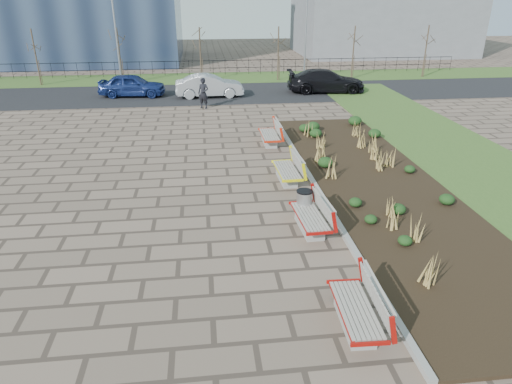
{
  "coord_description": "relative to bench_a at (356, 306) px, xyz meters",
  "views": [
    {
      "loc": [
        0.0,
        -9.71,
        6.59
      ],
      "look_at": [
        1.5,
        3.0,
        0.9
      ],
      "focal_mm": 32.0,
      "sensor_mm": 36.0,
      "label": 1
    }
  ],
  "objects": [
    {
      "name": "planting_curb",
      "position": [
        0.92,
        7.24,
        -0.42
      ],
      "size": [
        0.16,
        18.0,
        0.15
      ],
      "primitive_type": "cube",
      "color": "gray",
      "rests_on": "ground"
    },
    {
      "name": "bench_c",
      "position": [
        0.0,
        8.15,
        0.0
      ],
      "size": [
        0.97,
        2.13,
        1.0
      ],
      "primitive_type": null,
      "rotation": [
        0.0,
        0.0,
        0.03
      ],
      "color": "#FFF30D",
      "rests_on": "ground"
    },
    {
      "name": "litter_bin",
      "position": [
        0.01,
        5.18,
        -0.07
      ],
      "size": [
        0.49,
        0.49,
        0.87
      ],
      "primitive_type": "cylinder",
      "color": "#B2B2B7",
      "rests_on": "ground"
    },
    {
      "name": "tree_a",
      "position": [
        -15.0,
        28.74,
        1.54
      ],
      "size": [
        1.4,
        1.4,
        4.0
      ],
      "primitive_type": null,
      "color": "#4C3D2D",
      "rests_on": "grass_verge_far"
    },
    {
      "name": "grass_verge_near",
      "position": [
        8.0,
        7.24,
        -0.48
      ],
      "size": [
        5.0,
        38.0,
        0.04
      ],
      "primitive_type": "cube",
      "color": "#33511E",
      "rests_on": "ground"
    },
    {
      "name": "bench_a",
      "position": [
        0.0,
        0.0,
        0.0
      ],
      "size": [
        0.98,
        2.13,
        1.0
      ],
      "primitive_type": null,
      "rotation": [
        0.0,
        0.0,
        -0.04
      ],
      "color": "#A5100B",
      "rests_on": "ground"
    },
    {
      "name": "bench_b",
      "position": [
        0.0,
        4.33,
        0.0
      ],
      "size": [
        1.01,
        2.14,
        1.0
      ],
      "primitive_type": null,
      "rotation": [
        0.0,
        0.0,
        0.05
      ],
      "color": "#AA0E0B",
      "rests_on": "ground"
    },
    {
      "name": "planting_bed",
      "position": [
        3.25,
        7.24,
        -0.45
      ],
      "size": [
        4.5,
        18.0,
        0.1
      ],
      "primitive_type": "cube",
      "color": "black",
      "rests_on": "ground"
    },
    {
      "name": "car_blue",
      "position": [
        -7.63,
        23.97,
        0.26
      ],
      "size": [
        4.47,
        2.13,
        1.47
      ],
      "primitive_type": "imported",
      "rotation": [
        0.0,
        0.0,
        1.48
      ],
      "color": "navy",
      "rests_on": "road"
    },
    {
      "name": "car_black",
      "position": [
        5.57,
        23.77,
        0.3
      ],
      "size": [
        5.49,
        2.54,
        1.55
      ],
      "primitive_type": "imported",
      "rotation": [
        0.0,
        0.0,
        1.5
      ],
      "color": "black",
      "rests_on": "road"
    },
    {
      "name": "road",
      "position": [
        -3.0,
        24.24,
        -0.49
      ],
      "size": [
        80.0,
        7.0,
        0.02
      ],
      "primitive_type": "cube",
      "color": "black",
      "rests_on": "ground"
    },
    {
      "name": "tree_f",
      "position": [
        15.0,
        28.74,
        1.54
      ],
      "size": [
        1.4,
        1.4,
        4.0
      ],
      "primitive_type": null,
      "color": "#4C3D2D",
      "rests_on": "grass_verge_far"
    },
    {
      "name": "tree_c",
      "position": [
        -3.0,
        28.74,
        1.54
      ],
      "size": [
        1.4,
        1.4,
        4.0
      ],
      "primitive_type": null,
      "color": "#4C3D2D",
      "rests_on": "grass_verge_far"
    },
    {
      "name": "bench_d",
      "position": [
        0.0,
        12.7,
        0.0
      ],
      "size": [
        0.91,
        2.11,
        1.0
      ],
      "primitive_type": null,
      "rotation": [
        0.0,
        0.0,
        0.01
      ],
      "color": "red",
      "rests_on": "ground"
    },
    {
      "name": "grass_verge_far",
      "position": [
        -3.0,
        30.24,
        -0.48
      ],
      "size": [
        80.0,
        5.0,
        0.04
      ],
      "primitive_type": "cube",
      "color": "#33511E",
      "rests_on": "ground"
    },
    {
      "name": "lamp_east",
      "position": [
        5.0,
        28.24,
        2.54
      ],
      "size": [
        0.24,
        0.6,
        6.0
      ],
      "primitive_type": null,
      "color": "gray",
      "rests_on": "grass_verge_far"
    },
    {
      "name": "lamp_west",
      "position": [
        -9.0,
        28.24,
        2.54
      ],
      "size": [
        0.24,
        0.6,
        6.0
      ],
      "primitive_type": null,
      "color": "gray",
      "rests_on": "grass_verge_far"
    },
    {
      "name": "pedestrian",
      "position": [
        -2.94,
        20.06,
        0.41
      ],
      "size": [
        0.78,
        0.67,
        1.81
      ],
      "primitive_type": "imported",
      "rotation": [
        0.0,
        0.0,
        -0.42
      ],
      "color": "black",
      "rests_on": "ground"
    },
    {
      "name": "railing_fence",
      "position": [
        -3.0,
        31.74,
        0.14
      ],
      "size": [
        44.0,
        0.1,
        1.2
      ],
      "primitive_type": null,
      "color": "black",
      "rests_on": "grass_verge_far"
    },
    {
      "name": "tree_b",
      "position": [
        -9.0,
        28.74,
        1.54
      ],
      "size": [
        1.4,
        1.4,
        4.0
      ],
      "primitive_type": null,
      "color": "#4C3D2D",
      "rests_on": "grass_verge_far"
    },
    {
      "name": "tree_d",
      "position": [
        3.0,
        28.74,
        1.54
      ],
      "size": [
        1.4,
        1.4,
        4.0
      ],
      "primitive_type": null,
      "color": "#4C3D2D",
      "rests_on": "grass_verge_far"
    },
    {
      "name": "ground",
      "position": [
        -3.0,
        2.24,
        -0.5
      ],
      "size": [
        120.0,
        120.0,
        0.0
      ],
      "primitive_type": "plane",
      "color": "brown",
      "rests_on": "ground"
    },
    {
      "name": "car_silver",
      "position": [
        -2.5,
        23.16,
        0.25
      ],
      "size": [
        4.51,
        1.7,
        1.47
      ],
      "primitive_type": "imported",
      "rotation": [
        0.0,
        0.0,
        1.6
      ],
      "color": "#939599",
      "rests_on": "road"
    },
    {
      "name": "tree_e",
      "position": [
        9.0,
        28.74,
        1.54
      ],
      "size": [
        1.4,
        1.4,
        4.0
      ],
      "primitive_type": null,
      "color": "#4C3D2D",
      "rests_on": "grass_verge_far"
    },
    {
      "name": "building_grey",
      "position": [
        17.0,
        44.24,
        4.5
      ],
      "size": [
        18.0,
        12.0,
        10.0
      ],
      "primitive_type": "cube",
      "color": "slate",
      "rests_on": "ground"
    }
  ]
}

